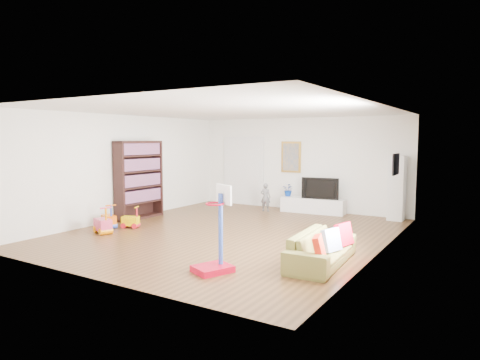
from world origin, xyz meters
The scene contains 25 objects.
floor centered at (0.00, 0.00, 0.00)m, with size 6.50×7.50×0.00m, color brown.
ceiling centered at (0.00, 0.00, 2.70)m, with size 6.50×7.50×0.00m, color white.
wall_back centered at (0.00, 3.75, 1.35)m, with size 6.50×0.00×2.70m, color white.
wall_front centered at (0.00, -3.75, 1.35)m, with size 6.50×0.00×2.70m, color white.
wall_left centered at (-3.25, 0.00, 1.35)m, with size 0.00×7.50×2.70m, color silver.
wall_right centered at (3.25, 0.00, 1.35)m, with size 0.00×7.50×2.70m, color silver.
navy_accent centered at (3.23, 1.40, 1.85)m, with size 0.01×3.20×1.70m, color black.
olive_wainscot centered at (3.23, 1.40, 0.50)m, with size 0.01×3.20×1.00m, color brown.
doorway centered at (-1.90, 3.71, 1.05)m, with size 1.45×0.06×2.10m, color white.
painting_back centered at (-0.25, 3.71, 1.55)m, with size 0.62×0.06×0.92m, color gold.
artwork_right centered at (3.17, 1.60, 1.55)m, with size 0.04×0.56×0.46m, color #7F3F8C.
media_console centered at (0.60, 3.37, 0.21)m, with size 1.81×0.45×0.42m, color white.
tall_cabinet centered at (2.84, 3.46, 0.83)m, with size 0.39×0.39×1.66m, color white.
bookshelf centered at (-2.99, 0.21, 1.02)m, with size 0.36×1.39×2.04m, color black.
sofa centered at (2.60, -1.23, 0.27)m, with size 1.84×0.72×0.54m, color olive.
basketball_hoop centered at (1.29, -2.54, 0.69)m, with size 0.47×0.58×1.38m, color #B1051F.
ride_on_yellow centered at (-2.30, -0.79, 0.25)m, with size 0.38×0.23×0.51m, color #EBC000.
ride_on_orange centered at (-2.73, -1.07, 0.28)m, with size 0.43×0.26×0.57m, color #D95300.
ride_on_pink centered at (-2.38, -1.54, 0.30)m, with size 0.46×0.28×0.61m, color #CB3057.
child centered at (-0.68, 2.92, 0.41)m, with size 0.30×0.20×0.81m, color slate.
tv centered at (0.82, 3.38, 0.72)m, with size 1.03×0.14×0.60m, color black.
vase_plant centered at (-0.16, 3.38, 0.61)m, with size 0.34×0.29×0.38m, color #083094.
pillow_left centered at (2.78, -1.80, 0.43)m, with size 0.10×0.37×0.37m, color red.
pillow_center centered at (2.76, -1.20, 0.43)m, with size 0.10×0.38×0.38m, color silver.
pillow_right centered at (2.80, -0.67, 0.43)m, with size 0.10×0.39×0.39m, color red.
Camera 1 is at (5.09, -7.90, 2.10)m, focal length 32.00 mm.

